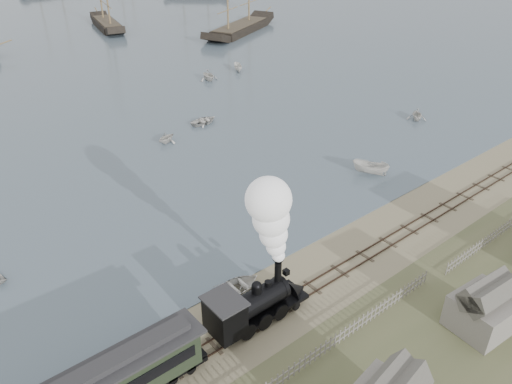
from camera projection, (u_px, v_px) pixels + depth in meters
ground at (330, 254)px, 40.92m from camera, size 600.00×600.00×0.00m
rail_track at (349, 266)px, 39.56m from camera, size 120.00×1.80×0.16m
picket_fence_west at (340, 343)px, 32.69m from camera, size 19.00×0.10×1.20m
picket_fence_east at (495, 239)px, 42.74m from camera, size 15.00×0.10×1.20m
shed_mid at (479, 326)px, 34.00m from camera, size 4.00×3.50×3.60m
locomotive at (269, 261)px, 32.62m from camera, size 8.22×3.07×10.25m
beached_dinghy at (237, 287)px, 36.88m from camera, size 2.81×3.90×0.80m
rowboat_1 at (166, 137)px, 59.28m from camera, size 2.94×3.16×1.36m
rowboat_2 at (370, 168)px, 52.34m from camera, size 3.96×3.39×1.48m
rowboat_3 at (204, 121)px, 64.51m from camera, size 2.85×3.83×0.76m
rowboat_4 at (417, 114)px, 65.37m from camera, size 3.81×3.85×1.54m
rowboat_5 at (238, 68)px, 84.22m from camera, size 3.31×2.45×1.20m
rowboat_7 at (208, 75)px, 79.73m from camera, size 3.63×3.22×1.76m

